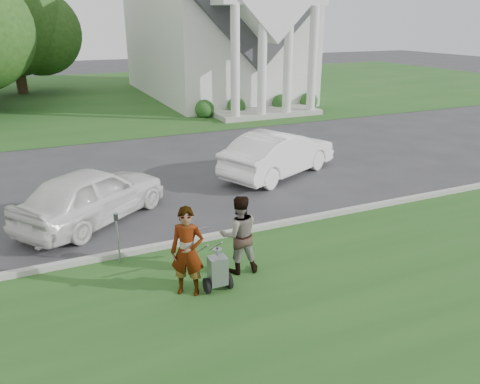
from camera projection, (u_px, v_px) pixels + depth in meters
ground at (213, 250)px, 11.43m from camera, size 120.00×120.00×0.00m
grass_strip at (269, 316)px, 8.86m from camera, size 80.00×7.00×0.01m
church_lawn at (83, 96)px, 34.56m from camera, size 80.00×30.00×0.01m
curb at (205, 238)px, 11.88m from camera, size 80.00×0.18×0.15m
church at (213, 10)px, 32.61m from camera, size 9.19×19.00×24.10m
tree_back at (13, 28)px, 33.95m from camera, size 9.61×7.60×8.89m
striping_cart at (218, 271)px, 9.58m from camera, size 0.57×1.11×1.04m
person_left at (188, 252)px, 9.30m from camera, size 0.82×0.74×1.88m
person_right at (239, 235)px, 10.16m from camera, size 0.97×0.81×1.78m
parking_meter_near at (117, 232)px, 10.53m from camera, size 0.09×0.08×1.26m
car_b at (92, 195)px, 12.83m from camera, size 4.73×4.18×1.55m
car_d at (279, 153)px, 16.71m from camera, size 5.10×3.57×1.59m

